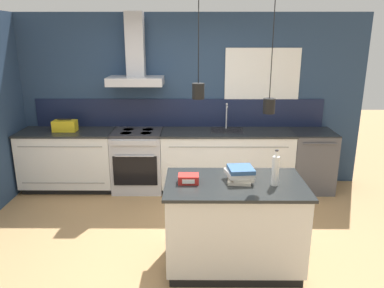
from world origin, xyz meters
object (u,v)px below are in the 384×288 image
at_px(dishwasher, 311,161).
at_px(book_stack, 240,174).
at_px(yellow_toolbox, 65,126).
at_px(bottle_on_island, 275,170).
at_px(red_supply_box, 189,179).
at_px(oven_range, 138,160).

bearing_deg(dishwasher, book_stack, -124.02).
distance_m(dishwasher, yellow_toolbox, 3.71).
relative_size(bottle_on_island, book_stack, 1.11).
distance_m(red_supply_box, yellow_toolbox, 2.74).
distance_m(bottle_on_island, red_supply_box, 0.83).
bearing_deg(book_stack, yellow_toolbox, 140.47).
xyz_separation_m(dishwasher, yellow_toolbox, (-3.68, 0.00, 0.54)).
distance_m(oven_range, yellow_toolbox, 1.19).
xyz_separation_m(bottle_on_island, book_stack, (-0.32, 0.11, -0.08)).
bearing_deg(book_stack, red_supply_box, -173.25).
relative_size(oven_range, bottle_on_island, 2.59).
bearing_deg(red_supply_box, book_stack, 6.75).
bearing_deg(red_supply_box, oven_range, 111.64).
bearing_deg(red_supply_box, dishwasher, 47.84).
relative_size(oven_range, book_stack, 2.88).
bearing_deg(yellow_toolbox, dishwasher, -0.00).
xyz_separation_m(red_supply_box, yellow_toolbox, (-1.86, 2.01, 0.04)).
bearing_deg(dishwasher, oven_range, -179.91).
height_order(oven_range, dishwasher, same).
height_order(bottle_on_island, red_supply_box, bottle_on_island).
relative_size(dishwasher, book_stack, 2.88).
height_order(bottle_on_island, yellow_toolbox, bottle_on_island).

